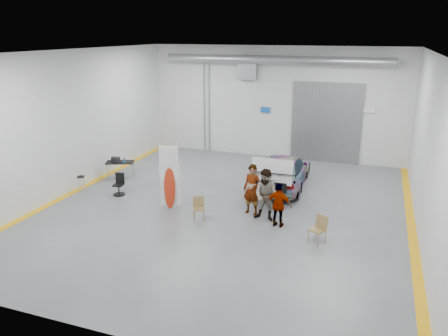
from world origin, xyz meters
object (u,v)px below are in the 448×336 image
(surfboard_display, at_px, (168,182))
(shop_stool, at_px, (81,183))
(work_table, at_px, (119,162))
(office_chair, at_px, (119,186))
(person_a, at_px, (252,189))
(sedan_car, at_px, (283,171))
(person_c, at_px, (279,205))
(folding_chair_near, at_px, (199,213))
(person_b, at_px, (266,195))
(folding_chair_far, at_px, (317,235))

(surfboard_display, distance_m, shop_stool, 4.58)
(work_table, xyz_separation_m, office_chair, (1.23, -1.93, -0.40))
(work_table, bearing_deg, person_a, -15.49)
(person_a, bearing_deg, sedan_car, 93.25)
(person_a, xyz_separation_m, office_chair, (-5.90, 0.04, -0.57))
(person_a, distance_m, work_table, 7.39)
(sedan_car, xyz_separation_m, shop_stool, (-8.20, -3.55, -0.39))
(person_c, bearing_deg, office_chair, -1.90)
(folding_chair_near, height_order, shop_stool, folding_chair_near)
(folding_chair_near, bearing_deg, surfboard_display, 130.06)
(person_b, bearing_deg, person_c, -30.21)
(person_b, bearing_deg, shop_stool, -177.12)
(folding_chair_near, bearing_deg, person_b, -8.94)
(person_c, distance_m, shop_stool, 9.01)
(shop_stool, bearing_deg, person_b, -2.21)
(sedan_car, xyz_separation_m, office_chair, (-6.36, -3.42, -0.31))
(surfboard_display, distance_m, folding_chair_near, 1.88)
(person_b, bearing_deg, sedan_car, 98.09)
(person_c, xyz_separation_m, work_table, (-8.34, 2.78, -0.01))
(person_c, relative_size, folding_chair_near, 1.92)
(person_b, relative_size, folding_chair_far, 2.05)
(person_c, height_order, folding_chair_far, person_c)
(person_b, bearing_deg, person_a, 153.19)
(surfboard_display, xyz_separation_m, shop_stool, (-4.49, 0.47, -0.76))
(shop_stool, xyz_separation_m, work_table, (0.62, 2.06, 0.48))
(person_a, bearing_deg, person_b, -21.08)
(sedan_car, distance_m, work_table, 7.73)
(sedan_car, bearing_deg, office_chair, 25.70)
(person_b, distance_m, folding_chair_far, 2.50)
(person_c, xyz_separation_m, folding_chair_near, (-2.91, -0.39, -0.55))
(folding_chair_near, relative_size, shop_stool, 1.28)
(folding_chair_far, height_order, work_table, work_table)
(shop_stool, distance_m, office_chair, 1.85)
(shop_stool, height_order, work_table, work_table)
(folding_chair_far, distance_m, office_chair, 8.78)
(folding_chair_near, distance_m, office_chair, 4.39)
(person_c, relative_size, surfboard_display, 0.61)
(folding_chair_far, relative_size, office_chair, 1.03)
(person_b, xyz_separation_m, shop_stool, (-8.40, 0.32, -0.65))
(person_b, xyz_separation_m, person_c, (0.56, -0.40, -0.16))
(office_chair, bearing_deg, person_c, -14.91)
(sedan_car, distance_m, surfboard_display, 5.48)
(sedan_car, distance_m, folding_chair_far, 5.62)
(person_b, relative_size, work_table, 1.37)
(person_a, height_order, office_chair, person_a)
(person_a, bearing_deg, shop_stool, -168.52)
(person_b, relative_size, shop_stool, 2.96)
(folding_chair_far, bearing_deg, person_b, 179.44)
(person_c, height_order, shop_stool, person_c)
(office_chair, bearing_deg, person_a, -8.50)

